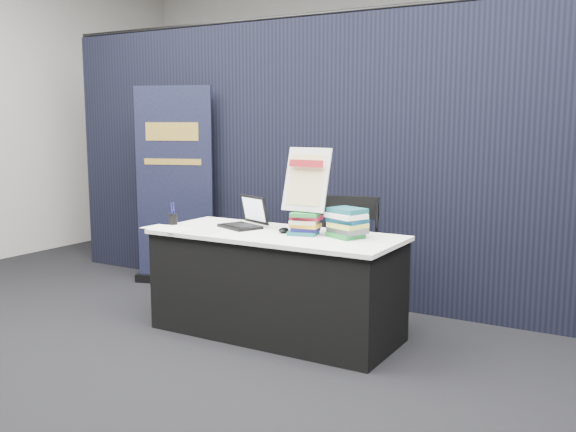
% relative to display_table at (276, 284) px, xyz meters
% --- Properties ---
extents(floor, '(8.00, 8.00, 0.00)m').
position_rel_display_table_xyz_m(floor, '(0.00, -0.55, -0.38)').
color(floor, black).
rests_on(floor, ground).
extents(wall_back, '(8.00, 0.02, 3.50)m').
position_rel_display_table_xyz_m(wall_back, '(0.00, 3.45, 1.37)').
color(wall_back, '#B4B1AA').
rests_on(wall_back, floor).
extents(drape_partition, '(6.00, 0.08, 2.40)m').
position_rel_display_table_xyz_m(drape_partition, '(0.00, 1.05, 0.82)').
color(drape_partition, black).
rests_on(drape_partition, floor).
extents(display_table, '(1.80, 0.75, 0.75)m').
position_rel_display_table_xyz_m(display_table, '(0.00, 0.00, 0.00)').
color(display_table, black).
rests_on(display_table, floor).
extents(laptop, '(0.36, 0.35, 0.23)m').
position_rel_display_table_xyz_m(laptop, '(-0.34, 0.08, 0.43)').
color(laptop, black).
rests_on(laptop, display_table).
extents(mouse, '(0.10, 0.13, 0.04)m').
position_rel_display_table_xyz_m(mouse, '(0.05, 0.03, 0.39)').
color(mouse, black).
rests_on(mouse, display_table).
extents(brochure_left, '(0.30, 0.22, 0.00)m').
position_rel_display_table_xyz_m(brochure_left, '(-0.83, -0.25, 0.38)').
color(brochure_left, white).
rests_on(brochure_left, display_table).
extents(brochure_mid, '(0.37, 0.33, 0.00)m').
position_rel_display_table_xyz_m(brochure_mid, '(-0.73, -0.23, 0.38)').
color(brochure_mid, white).
rests_on(brochure_mid, display_table).
extents(brochure_right, '(0.34, 0.27, 0.00)m').
position_rel_display_table_xyz_m(brochure_right, '(-0.52, -0.22, 0.38)').
color(brochure_right, silver).
rests_on(brochure_right, display_table).
extents(pen_cup, '(0.08, 0.08, 0.09)m').
position_rel_display_table_xyz_m(pen_cup, '(-0.86, -0.10, 0.42)').
color(pen_cup, black).
rests_on(pen_cup, display_table).
extents(book_stack_tall, '(0.22, 0.19, 0.16)m').
position_rel_display_table_xyz_m(book_stack_tall, '(0.21, 0.03, 0.45)').
color(book_stack_tall, '#18555D').
rests_on(book_stack_tall, display_table).
extents(book_stack_short, '(0.28, 0.25, 0.20)m').
position_rel_display_table_xyz_m(book_stack_short, '(0.52, 0.09, 0.48)').
color(book_stack_short, '#1E7330').
rests_on(book_stack_short, display_table).
extents(info_sign, '(0.34, 0.16, 0.46)m').
position_rel_display_table_xyz_m(info_sign, '(0.21, 0.06, 0.75)').
color(info_sign, black).
rests_on(info_sign, book_stack_tall).
extents(pullup_banner, '(0.78, 0.36, 1.86)m').
position_rel_display_table_xyz_m(pullup_banner, '(-1.59, 0.77, 0.45)').
color(pullup_banner, black).
rests_on(pullup_banner, floor).
extents(stacking_chair, '(0.54, 0.55, 0.98)m').
position_rel_display_table_xyz_m(stacking_chair, '(0.35, 0.34, 0.17)').
color(stacking_chair, black).
rests_on(stacking_chair, floor).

